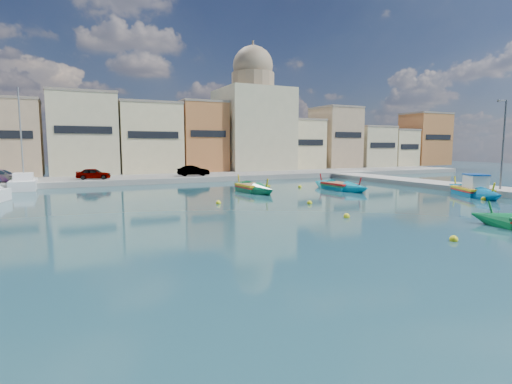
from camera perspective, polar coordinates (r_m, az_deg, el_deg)
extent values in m
plane|color=#153840|center=(22.68, 19.68, -4.41)|extent=(160.00, 160.00, 0.00)
cube|color=gray|center=(50.39, -6.93, 2.16)|extent=(80.00, 8.00, 0.60)
cube|color=tan|center=(55.17, -31.86, 6.46)|extent=(6.90, 6.32, 8.74)
cube|color=gray|center=(55.42, -32.15, 11.13)|extent=(7.03, 6.44, 0.30)
cube|color=black|center=(52.00, -32.29, 6.97)|extent=(5.52, 0.10, 0.90)
cube|color=#C3BA92|center=(54.85, -23.46, 7.51)|extent=(7.88, 6.24, 9.89)
cube|color=gray|center=(55.21, -23.71, 12.80)|extent=(8.04, 6.37, 0.30)
cube|color=black|center=(51.70, -23.36, 8.15)|extent=(6.30, 0.10, 0.90)
cube|color=beige|center=(56.32, -15.11, 7.33)|extent=(7.88, 7.44, 8.99)
cube|color=gray|center=(56.58, -15.26, 12.04)|extent=(8.04, 7.59, 0.30)
cube|color=black|center=(52.62, -14.38, 7.91)|extent=(6.30, 0.10, 0.90)
cube|color=#C3743D|center=(57.45, -7.78, 7.70)|extent=(6.17, 6.13, 9.43)
cube|color=gray|center=(57.75, -7.86, 12.53)|extent=(6.29, 6.26, 0.30)
cube|color=black|center=(54.50, -6.79, 8.27)|extent=(4.93, 0.10, 0.90)
cube|color=tan|center=(60.85, -1.18, 6.11)|extent=(7.31, 7.69, 6.05)
cube|color=gray|center=(60.90, -1.19, 9.10)|extent=(7.46, 7.85, 0.30)
cube|color=black|center=(57.31, 0.42, 6.38)|extent=(5.85, 0.10, 0.90)
cube|color=beige|center=(64.35, 5.42, 6.71)|extent=(7.54, 7.30, 7.41)
cube|color=gray|center=(64.47, 5.46, 10.14)|extent=(7.69, 7.45, 0.30)
cube|color=black|center=(61.20, 7.21, 7.04)|extent=(6.03, 0.10, 0.90)
cube|color=tan|center=(68.60, 11.24, 7.54)|extent=(6.36, 6.97, 9.63)
cube|color=gray|center=(68.87, 11.33, 11.67)|extent=(6.48, 7.11, 0.30)
cube|color=black|center=(65.80, 13.10, 7.96)|extent=(5.09, 0.10, 0.90)
cube|color=#C3BA92|center=(73.01, 15.86, 6.18)|extent=(6.63, 6.70, 6.65)
cube|color=gray|center=(73.08, 15.95, 8.91)|extent=(6.76, 6.83, 0.30)
cube|color=black|center=(70.49, 17.70, 6.38)|extent=(5.30, 0.10, 0.90)
cube|color=beige|center=(77.46, 19.09, 5.92)|extent=(5.08, 7.51, 6.20)
cube|color=gray|center=(77.51, 19.18, 8.32)|extent=(5.18, 7.66, 0.30)
cube|color=black|center=(74.78, 21.14, 6.06)|extent=(4.06, 0.10, 0.90)
cube|color=#C3743D|center=(81.92, 22.97, 6.87)|extent=(7.79, 6.00, 9.33)
cube|color=gray|center=(82.12, 23.13, 10.23)|extent=(7.95, 6.12, 0.30)
cube|color=black|center=(79.92, 24.63, 7.15)|extent=(6.23, 0.10, 0.90)
cube|color=#C3BA92|center=(61.43, -0.43, 8.89)|extent=(10.00, 10.00, 12.00)
cylinder|color=#9E8466|center=(62.13, -0.44, 15.54)|extent=(6.40, 6.40, 2.40)
sphere|color=#9E8466|center=(62.50, -0.44, 17.52)|extent=(6.00, 6.00, 6.00)
cylinder|color=#9E8466|center=(63.12, -0.44, 20.12)|extent=(0.30, 0.30, 1.60)
cylinder|color=#595B60|center=(39.77, 31.80, 5.37)|extent=(0.16, 0.16, 8.00)
cylinder|color=#595B60|center=(39.61, 31.83, 11.03)|extent=(1.00, 0.10, 0.10)
cube|color=#595B60|center=(39.19, 31.42, 11.04)|extent=(0.35, 0.15, 0.18)
imported|color=#4C1919|center=(46.34, -22.19, 2.44)|extent=(3.74, 2.27, 1.19)
imported|color=#4C1919|center=(48.22, -8.94, 3.02)|extent=(3.81, 1.58, 1.23)
imported|color=#4C1919|center=(46.64, -32.52, 1.95)|extent=(4.50, 2.29, 1.25)
cube|color=#0066A4|center=(38.35, 28.46, -0.15)|extent=(3.30, 3.96, 0.97)
cone|color=#0066A4|center=(40.91, 26.70, 0.39)|extent=(3.17, 3.70, 2.48)
cone|color=#0066A4|center=(35.83, 30.49, -0.61)|extent=(3.17, 3.70, 2.48)
cube|color=yellow|center=(38.31, 28.50, 0.45)|extent=(3.46, 4.16, 0.17)
cube|color=red|center=(38.33, 28.48, 0.19)|extent=(3.42, 4.06, 0.10)
cube|color=olive|center=(38.30, 28.50, 0.57)|extent=(2.90, 3.54, 0.06)
cylinder|color=yellow|center=(41.11, 26.58, 1.30)|extent=(0.33, 0.47, 1.05)
cylinder|color=yellow|center=(35.52, 30.76, 0.34)|extent=(0.33, 0.47, 1.05)
cube|color=white|center=(37.81, 28.88, 1.29)|extent=(2.01, 2.18, 1.06)
cube|color=#0F47A5|center=(37.77, 28.93, 2.18)|extent=(2.13, 2.33, 0.12)
cube|color=#0084A3|center=(38.94, 11.77, 0.60)|extent=(2.01, 3.20, 0.95)
cone|color=#0084A3|center=(40.97, 9.48, 1.01)|extent=(2.00, 2.97, 2.39)
cone|color=#0084A3|center=(36.98, 14.30, 0.30)|extent=(2.00, 2.97, 2.39)
cube|color=red|center=(38.91, 11.78, 1.19)|extent=(2.09, 3.38, 0.17)
cube|color=#197F33|center=(38.92, 11.78, 0.94)|extent=(2.11, 3.26, 0.10)
cube|color=olive|center=(38.90, 11.78, 1.30)|extent=(1.72, 2.91, 0.06)
cylinder|color=red|center=(41.12, 9.28, 1.90)|extent=(0.15, 0.45, 1.04)
cylinder|color=red|center=(36.73, 14.60, 1.21)|extent=(0.15, 0.45, 1.04)
cube|color=#0A6D40|center=(36.51, -0.58, 0.36)|extent=(2.14, 3.08, 0.98)
cone|color=#0A6D40|center=(38.68, -2.30, 0.78)|extent=(2.13, 2.90, 2.43)
cone|color=#0A6D40|center=(34.37, 1.35, 0.05)|extent=(2.13, 2.90, 2.43)
cube|color=yellow|center=(36.47, -0.58, 1.00)|extent=(2.23, 3.25, 0.18)
cube|color=red|center=(36.48, -0.58, 0.73)|extent=(2.24, 3.14, 0.10)
cube|color=olive|center=(36.46, -0.58, 1.12)|extent=(1.83, 2.80, 0.06)
cylinder|color=yellow|center=(38.83, -2.46, 1.75)|extent=(0.16, 0.47, 1.07)
cylinder|color=yellow|center=(34.09, 1.56, 1.07)|extent=(0.16, 0.47, 1.07)
cone|color=#0A7036|center=(24.66, 31.02, -3.59)|extent=(2.43, 3.14, 2.24)
cylinder|color=#1B873D|center=(24.65, 30.56, -2.21)|extent=(0.23, 0.44, 0.96)
cube|color=white|center=(44.69, -30.23, 0.77)|extent=(2.29, 5.54, 1.21)
cone|color=white|center=(48.21, -29.92, 1.15)|extent=(2.26, 3.18, 2.23)
cube|color=white|center=(44.62, -30.30, 1.96)|extent=(1.69, 1.99, 0.65)
cylinder|color=#999EA3|center=(44.92, -30.55, 6.89)|extent=(0.15, 0.15, 9.27)
cone|color=white|center=(37.76, -32.62, -0.30)|extent=(2.92, 3.41, 2.18)
sphere|color=#FFFC1A|center=(23.97, 12.83, -3.40)|extent=(0.36, 0.36, 0.36)
sphere|color=#FFFC1A|center=(29.05, 7.67, -1.56)|extent=(0.36, 0.36, 0.36)
sphere|color=#FFFC1A|center=(40.20, 6.28, 0.73)|extent=(0.36, 0.36, 0.36)
sphere|color=#FFFC1A|center=(28.93, -5.39, -1.56)|extent=(0.36, 0.36, 0.36)
sphere|color=#FFFC1A|center=(35.54, 29.74, -0.88)|extent=(0.36, 0.36, 0.36)
sphere|color=#FFFC1A|center=(19.75, 26.40, -6.08)|extent=(0.36, 0.36, 0.36)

